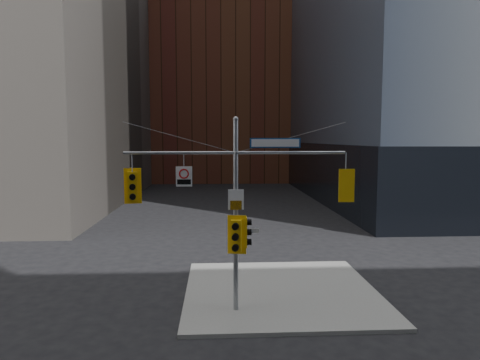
{
  "coord_description": "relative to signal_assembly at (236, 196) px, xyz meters",
  "views": [
    {
      "loc": [
        -0.7,
        -13.41,
        6.5
      ],
      "look_at": [
        0.15,
        2.0,
        5.01
      ],
      "focal_mm": 32.0,
      "sensor_mm": 36.0,
      "label": 1
    }
  ],
  "objects": [
    {
      "name": "regulatory_sign_arm",
      "position": [
        -1.87,
        -0.02,
        0.76
      ],
      "size": [
        0.58,
        0.07,
        0.73
      ],
      "rotation": [
        0.0,
        0.0,
        -0.02
      ],
      "color": "silver",
      "rests_on": "ground"
    },
    {
      "name": "brick_midrise",
      "position": [
        0.0,
        56.01,
        9.58
      ],
      "size": [
        26.0,
        20.0,
        28.0
      ],
      "primitive_type": "cube",
      "color": "brown",
      "rests_on": "ground"
    },
    {
      "name": "street_blade_ns",
      "position": [
        0.0,
        0.46,
        -1.58
      ],
      "size": [
        0.13,
        0.74,
        0.15
      ],
      "rotation": [
        0.0,
        0.0,
        0.13
      ],
      "color": "#145926",
      "rests_on": "ground"
    },
    {
      "name": "signal_assembly",
      "position": [
        0.0,
        0.0,
        0.0
      ],
      "size": [
        8.0,
        0.8,
        7.3
      ],
      "color": "#92959A",
      "rests_on": "ground"
    },
    {
      "name": "podium_ne",
      "position": [
        28.0,
        30.01,
        -1.42
      ],
      "size": [
        36.4,
        36.4,
        6.0
      ],
      "primitive_type": "cube",
      "color": "black",
      "rests_on": "ground"
    },
    {
      "name": "regulatory_sign_pole",
      "position": [
        0.0,
        -0.11,
        -0.13
      ],
      "size": [
        0.57,
        0.04,
        0.75
      ],
      "rotation": [
        0.0,
        0.0,
        -0.0
      ],
      "color": "silver",
      "rests_on": "ground"
    },
    {
      "name": "traffic_light_west_arm",
      "position": [
        -3.71,
        0.01,
        0.38
      ],
      "size": [
        0.62,
        0.54,
        1.3
      ],
      "rotation": [
        0.0,
        0.0,
        0.16
      ],
      "color": "yellow",
      "rests_on": "ground"
    },
    {
      "name": "sidewalk_corner",
      "position": [
        2.0,
        2.01,
        -4.34
      ],
      "size": [
        8.0,
        8.0,
        0.15
      ],
      "primitive_type": "cube",
      "color": "gray",
      "rests_on": "ground"
    },
    {
      "name": "traffic_light_pole_front",
      "position": [
        0.0,
        -0.27,
        -1.4
      ],
      "size": [
        0.68,
        0.6,
        1.43
      ],
      "rotation": [
        0.0,
        0.0,
        -0.18
      ],
      "color": "yellow",
      "rests_on": "ground"
    },
    {
      "name": "traffic_light_pole_side",
      "position": [
        0.33,
        0.01,
        -1.34
      ],
      "size": [
        0.43,
        0.36,
        1.11
      ],
      "rotation": [
        0.0,
        0.0,
        1.56
      ],
      "color": "yellow",
      "rests_on": "ground"
    },
    {
      "name": "ground",
      "position": [
        0.0,
        -1.99,
        -4.42
      ],
      "size": [
        160.0,
        160.0,
        0.0
      ],
      "primitive_type": "plane",
      "color": "black",
      "rests_on": "ground"
    },
    {
      "name": "street_sign_blade",
      "position": [
        1.43,
        0.0,
        1.93
      ],
      "size": [
        1.85,
        0.08,
        0.36
      ],
      "rotation": [
        0.0,
        0.0,
        0.02
      ],
      "color": "navy",
      "rests_on": "ground"
    },
    {
      "name": "street_blade_ew",
      "position": [
        0.45,
        0.01,
        -1.29
      ],
      "size": [
        0.8,
        0.04,
        0.16
      ],
      "rotation": [
        0.0,
        0.0,
        -0.0
      ],
      "color": "silver",
      "rests_on": "ground"
    },
    {
      "name": "traffic_light_east_arm",
      "position": [
        4.05,
        0.0,
        0.38
      ],
      "size": [
        0.58,
        0.46,
        1.22
      ],
      "rotation": [
        0.0,
        0.0,
        3.11
      ],
      "color": "yellow",
      "rests_on": "ground"
    }
  ]
}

